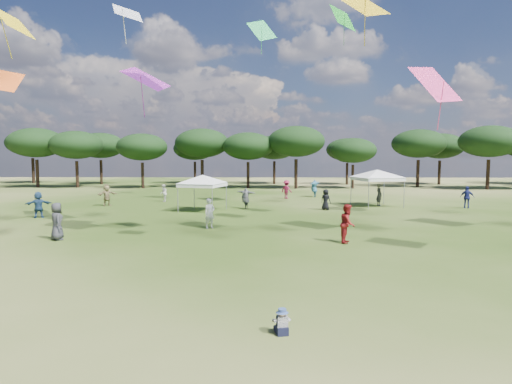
% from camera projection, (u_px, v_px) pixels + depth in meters
% --- Properties ---
extents(ground, '(140.00, 140.00, 0.00)m').
position_uv_depth(ground, '(296.00, 370.00, 8.06)').
color(ground, '#334A16').
rests_on(ground, ground).
extents(tree_line, '(108.78, 17.63, 7.77)m').
position_uv_depth(tree_line, '(288.00, 144.00, 54.77)').
color(tree_line, black).
rests_on(tree_line, ground).
extents(tent_left, '(5.45, 5.45, 2.93)m').
position_uv_depth(tent_left, '(202.00, 177.00, 30.80)').
color(tent_left, gray).
rests_on(tent_left, ground).
extents(tent_right, '(6.19, 6.19, 3.21)m').
position_uv_depth(tent_right, '(377.00, 171.00, 33.65)').
color(tent_right, gray).
rests_on(tent_right, ground).
extents(toddler, '(0.43, 0.46, 0.60)m').
position_uv_depth(toddler, '(282.00, 323.00, 9.64)').
color(toddler, black).
rests_on(toddler, ground).
extents(festival_crowd, '(31.41, 23.27, 1.80)m').
position_uv_depth(festival_crowd, '(241.00, 198.00, 32.25)').
color(festival_crowd, beige).
rests_on(festival_crowd, ground).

